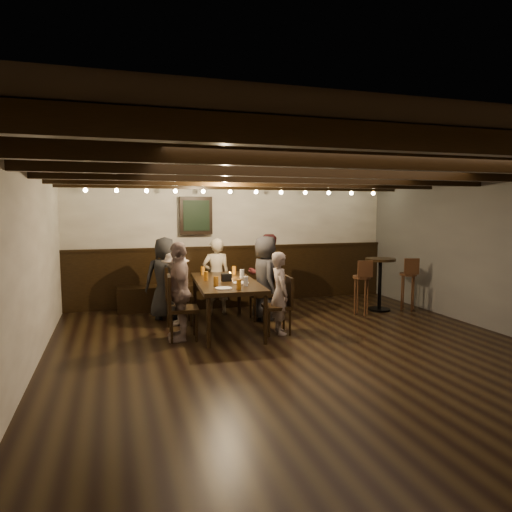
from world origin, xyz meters
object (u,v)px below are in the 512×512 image
object	(u,v)px
person_left_far	(179,291)
person_right_near	(265,278)
chair_left_near	(178,306)
person_left_near	(176,288)
person_bench_right	(267,274)
bar_stool_left	(361,294)
dining_table	(226,285)
bar_stool_right	(408,291)
chair_left_far	(182,320)
chair_right_far	(278,316)
person_bench_left	(165,278)
chair_right_near	(263,303)
person_bench_centre	(216,276)
high_top_table	(380,276)
person_right_far	(280,293)

from	to	relation	value
person_left_far	person_right_near	distance (m)	1.75
chair_left_near	person_left_near	xyz separation A→B (m)	(-0.03, 0.00, 0.30)
person_bench_right	bar_stool_left	xyz separation A→B (m)	(1.55, -0.63, -0.35)
dining_table	bar_stool_right	size ratio (longest dim) A/B	2.13
person_bench_right	bar_stool_left	size ratio (longest dim) A/B	1.45
dining_table	chair_left_far	distance (m)	0.94
chair_left_far	bar_stool_left	xyz separation A→B (m)	(3.27, 0.59, 0.08)
person_left_far	person_right_near	bearing A→B (deg)	120.96
chair_right_far	person_right_near	bearing A→B (deg)	-2.02
person_bench_left	person_bench_right	size ratio (longest dim) A/B	0.98
chair_left_near	bar_stool_left	xyz separation A→B (m)	(3.20, -0.30, 0.07)
person_bench_right	bar_stool_right	distance (m)	2.64
chair_left_far	person_right_near	bearing A→B (deg)	121.48
person_bench_left	person_bench_right	world-z (taller)	person_bench_right
chair_right_near	person_left_near	bearing A→B (deg)	90.00
chair_right_far	person_bench_centre	size ratio (longest dim) A/B	0.64
person_left_far	chair_left_far	bearing A→B (deg)	90.00
person_bench_centre	person_right_near	world-z (taller)	person_right_near
high_top_table	bar_stool_left	world-z (taller)	bar_stool_left
person_left_far	person_right_far	distance (m)	1.50
chair_left_far	person_bench_centre	size ratio (longest dim) A/B	0.69
bar_stool_left	bar_stool_right	bearing A→B (deg)	10.70
person_right_far	chair_right_near	bearing A→B (deg)	1.96
high_top_table	bar_stool_left	size ratio (longest dim) A/B	0.99
chair_right_near	high_top_table	xyz separation A→B (m)	(2.27, 0.01, 0.36)
chair_right_near	person_bench_centre	xyz separation A→B (m)	(-0.67, 0.65, 0.40)
bar_stool_right	person_right_near	bearing A→B (deg)	-168.82
person_bench_left	person_left_near	size ratio (longest dim) A/B	1.17
dining_table	bar_stool_left	xyz separation A→B (m)	(2.52, 0.20, -0.33)
dining_table	person_bench_left	size ratio (longest dim) A/B	1.49
person_bench_right	person_left_near	xyz separation A→B (m)	(-1.68, -0.33, -0.12)
person_left_near	chair_left_near	bearing A→B (deg)	90.00
person_bench_right	bar_stool_right	bearing A→B (deg)	171.36
chair_left_near	person_bench_right	size ratio (longest dim) A/B	0.67
chair_right_near	chair_right_far	distance (m)	0.90
chair_left_far	chair_left_near	bearing A→B (deg)	-179.97
person_bench_right	person_bench_left	bearing A→B (deg)	-0.00
person_right_far	high_top_table	size ratio (longest dim) A/B	1.28
person_bench_right	person_left_near	distance (m)	1.71
chair_right_far	person_left_far	xyz separation A→B (m)	(-1.46, 0.11, 0.44)
person_left_far	bar_stool_right	bearing A→B (deg)	102.71
person_bench_left	bar_stool_right	bearing A→B (deg)	174.88
person_right_near	chair_left_far	bearing A→B (deg)	121.48
person_bench_left	bar_stool_right	xyz separation A→B (m)	(4.35, -0.72, -0.34)
chair_right_near	high_top_table	distance (m)	2.30
chair_right_far	person_right_far	world-z (taller)	person_right_far
dining_table	high_top_table	size ratio (longest dim) A/B	2.16
high_top_table	person_bench_left	bearing A→B (deg)	171.71
bar_stool_left	person_left_far	bearing A→B (deg)	-162.02
chair_left_far	person_bench_right	bearing A→B (deg)	129.81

